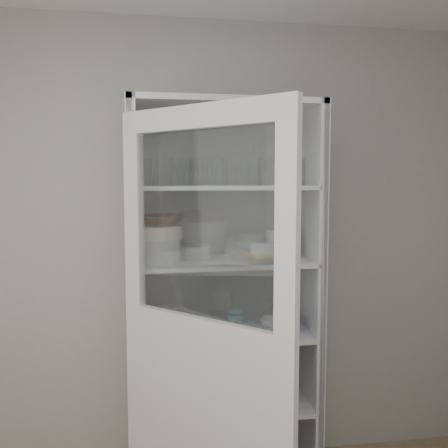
# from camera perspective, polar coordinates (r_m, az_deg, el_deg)

# --- Properties ---
(wall_back) EXTENTS (3.60, 0.02, 2.60)m
(wall_back) POSITION_cam_1_polar(r_m,az_deg,el_deg) (2.77, -4.83, -2.84)
(wall_back) COLOR #ACACAC
(wall_back) RESTS_ON ground
(pantry_cabinet) EXTENTS (1.00, 0.45, 2.10)m
(pantry_cabinet) POSITION_cam_1_polar(r_m,az_deg,el_deg) (2.71, -0.21, -10.79)
(pantry_cabinet) COLOR white
(pantry_cabinet) RESTS_ON floor
(cupboard_door) EXTENTS (0.67, 0.66, 2.00)m
(cupboard_door) POSITION_cam_1_polar(r_m,az_deg,el_deg) (2.14, -2.62, -17.09)
(cupboard_door) COLOR white
(cupboard_door) RESTS_ON floor
(tumbler_0) EXTENTS (0.09, 0.09, 0.15)m
(tumbler_0) POSITION_cam_1_polar(r_m,az_deg,el_deg) (2.39, -5.62, 6.34)
(tumbler_0) COLOR silver
(tumbler_0) RESTS_ON shelf_glass
(tumbler_1) EXTENTS (0.06, 0.06, 0.13)m
(tumbler_1) POSITION_cam_1_polar(r_m,az_deg,el_deg) (2.37, -5.51, 6.11)
(tumbler_1) COLOR silver
(tumbler_1) RESTS_ON shelf_glass
(tumbler_2) EXTENTS (0.08, 0.08, 0.13)m
(tumbler_2) POSITION_cam_1_polar(r_m,az_deg,el_deg) (2.42, -0.49, 6.17)
(tumbler_2) COLOR silver
(tumbler_2) RESTS_ON shelf_glass
(tumbler_3) EXTENTS (0.10, 0.10, 0.15)m
(tumbler_3) POSITION_cam_1_polar(r_m,az_deg,el_deg) (2.43, -1.02, 6.43)
(tumbler_3) COLOR silver
(tumbler_3) RESTS_ON shelf_glass
(tumbler_4) EXTENTS (0.09, 0.09, 0.14)m
(tumbler_4) POSITION_cam_1_polar(r_m,az_deg,el_deg) (2.42, 3.64, 6.28)
(tumbler_4) COLOR silver
(tumbler_4) RESTS_ON shelf_glass
(tumbler_5) EXTENTS (0.08, 0.08, 0.14)m
(tumbler_5) POSITION_cam_1_polar(r_m,az_deg,el_deg) (2.46, 3.74, 6.21)
(tumbler_5) COLOR silver
(tumbler_5) RESTS_ON shelf_glass
(tumbler_6) EXTENTS (0.08, 0.08, 0.14)m
(tumbler_6) POSITION_cam_1_polar(r_m,az_deg,el_deg) (2.50, 8.95, 6.20)
(tumbler_6) COLOR silver
(tumbler_6) RESTS_ON shelf_glass
(tumbler_7) EXTENTS (0.07, 0.07, 0.14)m
(tumbler_7) POSITION_cam_1_polar(r_m,az_deg,el_deg) (2.52, -9.33, 6.18)
(tumbler_7) COLOR silver
(tumbler_7) RESTS_ON shelf_glass
(tumbler_8) EXTENTS (0.08, 0.08, 0.13)m
(tumbler_8) POSITION_cam_1_polar(r_m,az_deg,el_deg) (2.50, -4.30, 6.09)
(tumbler_8) COLOR silver
(tumbler_8) RESTS_ON shelf_glass
(tumbler_9) EXTENTS (0.09, 0.09, 0.15)m
(tumbler_9) POSITION_cam_1_polar(r_m,az_deg,el_deg) (2.50, -2.12, 6.31)
(tumbler_9) COLOR silver
(tumbler_9) RESTS_ON shelf_glass
(goblet_0) EXTENTS (0.07, 0.07, 0.16)m
(goblet_0) POSITION_cam_1_polar(r_m,az_deg,el_deg) (2.61, -4.04, 6.43)
(goblet_0) COLOR silver
(goblet_0) RESTS_ON shelf_glass
(goblet_1) EXTENTS (0.07, 0.07, 0.15)m
(goblet_1) POSITION_cam_1_polar(r_m,az_deg,el_deg) (2.61, -3.76, 6.33)
(goblet_1) COLOR silver
(goblet_1) RESTS_ON shelf_glass
(goblet_2) EXTENTS (0.08, 0.08, 0.17)m
(goblet_2) POSITION_cam_1_polar(r_m,az_deg,el_deg) (2.61, 0.36, 6.56)
(goblet_2) COLOR silver
(goblet_2) RESTS_ON shelf_glass
(goblet_3) EXTENTS (0.07, 0.07, 0.16)m
(goblet_3) POSITION_cam_1_polar(r_m,az_deg,el_deg) (2.76, 8.08, 6.29)
(goblet_3) COLOR silver
(goblet_3) RESTS_ON shelf_glass
(plate_stack_front) EXTENTS (0.20, 0.20, 0.13)m
(plate_stack_front) POSITION_cam_1_polar(r_m,az_deg,el_deg) (2.48, -7.58, -3.22)
(plate_stack_front) COLOR silver
(plate_stack_front) RESTS_ON shelf_plates
(plate_stack_back) EXTENTS (0.22, 0.22, 0.07)m
(plate_stack_back) POSITION_cam_1_polar(r_m,az_deg,el_deg) (2.63, -4.11, -3.33)
(plate_stack_back) COLOR silver
(plate_stack_back) RESTS_ON shelf_plates
(cream_bowl) EXTENTS (0.26, 0.26, 0.07)m
(cream_bowl) POSITION_cam_1_polar(r_m,az_deg,el_deg) (2.47, -7.61, -0.99)
(cream_bowl) COLOR #F3E9CE
(cream_bowl) RESTS_ON plate_stack_front
(terracotta_bowl) EXTENTS (0.28, 0.28, 0.06)m
(terracotta_bowl) POSITION_cam_1_polar(r_m,az_deg,el_deg) (2.46, -7.62, 0.46)
(terracotta_bowl) COLOR #472B18
(terracotta_bowl) RESTS_ON cream_bowl
(glass_platter) EXTENTS (0.40, 0.40, 0.02)m
(glass_platter) POSITION_cam_1_polar(r_m,az_deg,el_deg) (2.59, 4.73, -4.03)
(glass_platter) COLOR silver
(glass_platter) RESTS_ON shelf_plates
(yellow_trivet) EXTENTS (0.21, 0.21, 0.01)m
(yellow_trivet) POSITION_cam_1_polar(r_m,az_deg,el_deg) (2.59, 4.73, -3.68)
(yellow_trivet) COLOR gold
(yellow_trivet) RESTS_ON glass_platter
(white_ramekin) EXTENTS (0.15, 0.15, 0.06)m
(white_ramekin) POSITION_cam_1_polar(r_m,az_deg,el_deg) (2.58, 4.73, -2.86)
(white_ramekin) COLOR silver
(white_ramekin) RESTS_ON yellow_trivet
(grey_bowl_stack) EXTENTS (0.12, 0.12, 0.16)m
(grey_bowl_stack) POSITION_cam_1_polar(r_m,az_deg,el_deg) (2.61, 6.34, -2.42)
(grey_bowl_stack) COLOR silver
(grey_bowl_stack) RESTS_ON shelf_plates
(mug_blue) EXTENTS (0.13, 0.13, 0.10)m
(mug_blue) POSITION_cam_1_polar(r_m,az_deg,el_deg) (2.67, 7.66, -11.78)
(mug_blue) COLOR #21169A
(mug_blue) RESTS_ON shelf_mugs
(mug_teal) EXTENTS (0.14, 0.14, 0.11)m
(mug_teal) POSITION_cam_1_polar(r_m,az_deg,el_deg) (2.74, 6.71, -11.21)
(mug_teal) COLOR teal
(mug_teal) RESTS_ON shelf_mugs
(mug_white) EXTENTS (0.14, 0.14, 0.10)m
(mug_white) POSITION_cam_1_polar(r_m,az_deg,el_deg) (2.58, 5.60, -12.26)
(mug_white) COLOR silver
(mug_white) RESTS_ON shelf_mugs
(teal_jar) EXTENTS (0.09, 0.09, 0.11)m
(teal_jar) POSITION_cam_1_polar(r_m,az_deg,el_deg) (2.69, 1.33, -11.50)
(teal_jar) COLOR teal
(teal_jar) RESTS_ON shelf_mugs
(measuring_cups) EXTENTS (0.09, 0.09, 0.04)m
(measuring_cups) POSITION_cam_1_polar(r_m,az_deg,el_deg) (2.59, -7.45, -12.96)
(measuring_cups) COLOR #B4B4CB
(measuring_cups) RESTS_ON shelf_mugs
(white_canister) EXTENTS (0.13, 0.13, 0.14)m
(white_canister) POSITION_cam_1_polar(r_m,az_deg,el_deg) (2.65, -6.80, -11.34)
(white_canister) COLOR silver
(white_canister) RESTS_ON shelf_mugs
(cream_dish) EXTENTS (0.31, 0.31, 0.08)m
(cream_dish) POSITION_cam_1_polar(r_m,az_deg,el_deg) (2.77, -4.52, -20.18)
(cream_dish) COLOR #F3E9CE
(cream_dish) RESTS_ON shelf_bot
(tin_box) EXTENTS (0.21, 0.18, 0.05)m
(tin_box) POSITION_cam_1_polar(r_m,az_deg,el_deg) (2.79, 2.69, -20.20)
(tin_box) COLOR #9697A5
(tin_box) RESTS_ON shelf_bot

